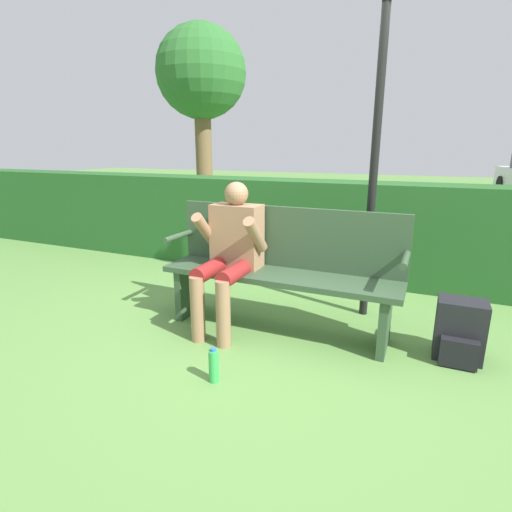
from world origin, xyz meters
name	(u,v)px	position (x,y,z in m)	size (l,w,h in m)	color
ground_plane	(277,329)	(0.00, 0.00, 0.00)	(40.00, 40.00, 0.00)	#5B8942
hedge_back	(328,229)	(0.00, 1.64, 0.55)	(12.00, 0.56, 1.09)	#235623
park_bench	(281,267)	(0.00, 0.07, 0.52)	(1.92, 0.43, 0.99)	#334C33
person_seated	(231,249)	(-0.39, -0.08, 0.67)	(0.54, 0.63, 1.20)	#997051
backpack	(460,332)	(1.34, 0.08, 0.21)	(0.32, 0.31, 0.44)	black
water_bottle	(214,366)	(-0.11, -0.87, 0.11)	(0.07, 0.07, 0.24)	green
signpost	(377,132)	(0.60, 0.62, 1.58)	(0.30, 0.09, 2.88)	black
tree	(201,76)	(-3.58, 4.90, 2.88)	(1.87, 1.87, 3.89)	brown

